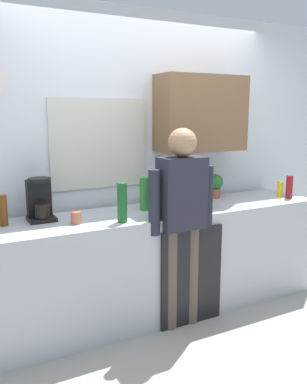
# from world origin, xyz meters

# --- Properties ---
(ground_plane) EXTENTS (8.00, 8.00, 0.00)m
(ground_plane) POSITION_xyz_m (0.00, 0.00, 0.00)
(ground_plane) COLOR #9E998E
(kitchen_counter) EXTENTS (2.96, 0.64, 0.90)m
(kitchen_counter) POSITION_xyz_m (0.00, 0.30, 0.45)
(kitchen_counter) COLOR #B2B7BC
(kitchen_counter) RESTS_ON ground_plane
(dishwasher_panel) EXTENTS (0.56, 0.02, 0.81)m
(dishwasher_panel) POSITION_xyz_m (0.09, -0.03, 0.41)
(dishwasher_panel) COLOR black
(dishwasher_panel) RESTS_ON ground_plane
(back_wall_assembly) EXTENTS (4.56, 0.42, 2.60)m
(back_wall_assembly) POSITION_xyz_m (0.06, 0.70, 1.36)
(back_wall_assembly) COLOR silver
(back_wall_assembly) RESTS_ON ground_plane
(coffee_maker) EXTENTS (0.20, 0.20, 0.33)m
(coffee_maker) POSITION_xyz_m (-0.99, 0.45, 1.05)
(coffee_maker) COLOR black
(coffee_maker) RESTS_ON kitchen_counter
(bottle_red_vinegar) EXTENTS (0.06, 0.06, 0.22)m
(bottle_red_vinegar) POSITION_xyz_m (1.30, 0.16, 1.01)
(bottle_red_vinegar) COLOR maroon
(bottle_red_vinegar) RESTS_ON kitchen_counter
(bottle_dark_sauce) EXTENTS (0.06, 0.06, 0.18)m
(bottle_dark_sauce) POSITION_xyz_m (0.37, 0.18, 0.99)
(bottle_dark_sauce) COLOR black
(bottle_dark_sauce) RESTS_ON kitchen_counter
(bottle_amber_beer) EXTENTS (0.06, 0.06, 0.23)m
(bottle_amber_beer) POSITION_xyz_m (-1.26, 0.41, 1.02)
(bottle_amber_beer) COLOR brown
(bottle_amber_beer) RESTS_ON kitchen_counter
(bottle_olive_oil) EXTENTS (0.06, 0.06, 0.25)m
(bottle_olive_oil) POSITION_xyz_m (0.36, 0.47, 1.03)
(bottle_olive_oil) COLOR olive
(bottle_olive_oil) RESTS_ON kitchen_counter
(bottle_green_wine) EXTENTS (0.07, 0.07, 0.30)m
(bottle_green_wine) POSITION_xyz_m (-0.46, 0.10, 1.05)
(bottle_green_wine) COLOR #195923
(bottle_green_wine) RESTS_ON kitchen_counter
(bottle_clear_soda) EXTENTS (0.09, 0.09, 0.28)m
(bottle_clear_soda) POSITION_xyz_m (-0.14, 0.37, 1.04)
(bottle_clear_soda) COLOR #2D8C33
(bottle_clear_soda) RESTS_ON kitchen_counter
(cup_terracotta_mug) EXTENTS (0.08, 0.08, 0.09)m
(cup_terracotta_mug) POSITION_xyz_m (-0.78, 0.22, 0.95)
(cup_terracotta_mug) COLOR #B26647
(cup_terracotta_mug) RESTS_ON kitchen_counter
(mixing_bowl) EXTENTS (0.22, 0.22, 0.08)m
(mixing_bowl) POSITION_xyz_m (0.04, 0.08, 0.94)
(mixing_bowl) COLOR white
(mixing_bowl) RESTS_ON kitchen_counter
(potted_plant) EXTENTS (0.15, 0.15, 0.23)m
(potted_plant) POSITION_xyz_m (0.69, 0.51, 1.03)
(potted_plant) COLOR #9E5638
(potted_plant) RESTS_ON kitchen_counter
(dish_soap) EXTENTS (0.06, 0.06, 0.18)m
(dish_soap) POSITION_xyz_m (1.28, 0.25, 0.98)
(dish_soap) COLOR yellow
(dish_soap) RESTS_ON kitchen_counter
(person_at_sink) EXTENTS (0.57, 0.22, 1.60)m
(person_at_sink) POSITION_xyz_m (0.00, 0.00, 0.95)
(person_at_sink) COLOR brown
(person_at_sink) RESTS_ON ground_plane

